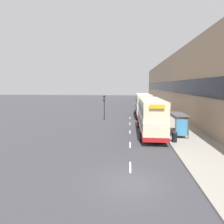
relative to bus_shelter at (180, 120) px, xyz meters
The scene contains 17 objects.
ground_plane 13.35m from the bus_shelter, 115.89° to the right, with size 220.00×220.00×0.00m, color #38383D.
pavement 26.68m from the bus_shelter, 88.43° to the left, with size 5.00×93.00×0.14m.
terrace_facade 27.38m from the bus_shelter, 79.95° to the left, with size 3.10×93.00×12.59m.
lane_mark_0 11.26m from the bus_shelter, 121.32° to the right, with size 0.12×2.00×0.01m.
lane_mark_1 7.23m from the bus_shelter, 145.78° to the right, with size 0.12×2.00×0.01m.
lane_mark_2 6.28m from the bus_shelter, 164.19° to the left, with size 0.12×2.00×0.01m.
lane_mark_3 9.41m from the bus_shelter, 128.74° to the left, with size 0.12×2.00×0.01m.
lane_mark_4 14.13m from the bus_shelter, 114.35° to the left, with size 0.12×2.00×0.01m.
bus_shelter is the anchor object (origin of this frame).
double_decker_bus_near 3.41m from the bus_shelter, 167.20° to the left, with size 2.85×10.82×4.30m.
double_decker_bus_ahead 14.94m from the bus_shelter, 102.79° to the left, with size 2.85×10.34×4.30m.
car_0 32.78m from the bus_shelter, 95.52° to the left, with size 2.04×4.49×1.70m.
pedestrian_at_shelter 1.07m from the bus_shelter, 23.23° to the right, with size 0.34×0.34×1.70m.
pedestrian_1 4.93m from the bus_shelter, 95.12° to the left, with size 0.37×0.37×1.84m.
pedestrian_2 3.57m from the bus_shelter, 74.67° to the left, with size 0.32×0.32×1.64m.
litter_bin 3.46m from the bus_shelter, 112.11° to the right, with size 0.55×0.55×1.05m.
traffic_light_far_kerb 14.45m from the bus_shelter, 134.90° to the left, with size 0.30×0.32×4.26m.
Camera 1 is at (-0.12, -11.57, 5.93)m, focal length 32.00 mm.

